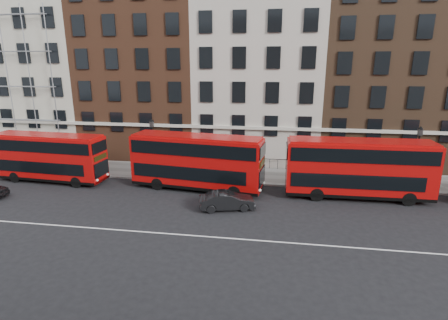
% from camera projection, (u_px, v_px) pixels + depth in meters
% --- Properties ---
extents(ground, '(120.00, 120.00, 0.00)m').
position_uv_depth(ground, '(239.00, 224.00, 23.21)').
color(ground, black).
rests_on(ground, ground).
extents(pavement, '(80.00, 5.00, 0.15)m').
position_uv_depth(pavement, '(252.00, 175.00, 33.19)').
color(pavement, gray).
rests_on(pavement, ground).
extents(kerb, '(80.00, 0.30, 0.16)m').
position_uv_depth(kerb, '(250.00, 184.00, 30.80)').
color(kerb, gray).
rests_on(kerb, ground).
extents(road_centre_line, '(70.00, 0.12, 0.01)m').
position_uv_depth(road_centre_line, '(236.00, 239.00, 21.31)').
color(road_centre_line, white).
rests_on(road_centre_line, ground).
extents(building_terrace, '(64.00, 11.95, 22.00)m').
position_uv_depth(building_terrace, '(256.00, 64.00, 37.53)').
color(building_terrace, '#BAB4A0').
rests_on(building_terrace, ground).
extents(bus_a, '(10.41, 3.16, 4.31)m').
position_uv_depth(bus_a, '(49.00, 156.00, 31.18)').
color(bus_a, '#AF0909').
rests_on(bus_a, ground).
extents(bus_b, '(11.29, 4.08, 4.64)m').
position_uv_depth(bus_b, '(196.00, 161.00, 29.13)').
color(bus_b, '#AF0909').
rests_on(bus_b, ground).
extents(bus_c, '(11.16, 2.87, 4.67)m').
position_uv_depth(bus_c, '(358.00, 167.00, 27.21)').
color(bus_c, '#AF0909').
rests_on(bus_c, ground).
extents(car_front, '(4.29, 2.44, 1.34)m').
position_uv_depth(car_front, '(227.00, 201.00, 25.44)').
color(car_front, black).
rests_on(car_front, ground).
extents(lamp_post_left, '(0.44, 0.44, 5.33)m').
position_uv_depth(lamp_post_left, '(153.00, 144.00, 32.34)').
color(lamp_post_left, black).
rests_on(lamp_post_left, pavement).
extents(lamp_post_right, '(0.44, 0.44, 5.33)m').
position_uv_depth(lamp_post_right, '(417.00, 155.00, 28.61)').
color(lamp_post_right, black).
rests_on(lamp_post_right, pavement).
extents(iron_railings, '(6.60, 0.06, 1.00)m').
position_uv_depth(iron_railings, '(254.00, 163.00, 35.13)').
color(iron_railings, black).
rests_on(iron_railings, pavement).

